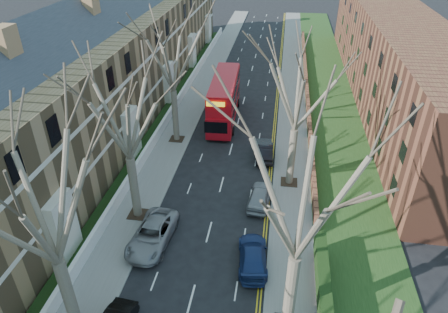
% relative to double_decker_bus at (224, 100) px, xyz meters
% --- Properties ---
extents(pavement_left, '(3.00, 102.00, 0.12)m').
position_rel_double_decker_bus_xyz_m(pavement_left, '(-4.36, 5.49, -2.25)').
color(pavement_left, slate).
rests_on(pavement_left, ground).
extents(pavement_right, '(3.00, 102.00, 0.12)m').
position_rel_double_decker_bus_xyz_m(pavement_right, '(7.64, 5.49, -2.25)').
color(pavement_right, slate).
rests_on(pavement_right, ground).
extents(terrace_left, '(9.70, 78.00, 13.60)m').
position_rel_double_decker_bus_xyz_m(terrace_left, '(-12.00, -2.51, 3.22)').
color(terrace_left, olive).
rests_on(terrace_left, ground).
extents(flats_right, '(13.97, 54.00, 10.00)m').
position_rel_double_decker_bus_xyz_m(flats_right, '(19.10, 9.49, 2.67)').
color(flats_right, brown).
rests_on(flats_right, ground).
extents(front_wall_left, '(0.30, 78.00, 1.00)m').
position_rel_double_decker_bus_xyz_m(front_wall_left, '(-6.01, -2.51, -1.69)').
color(front_wall_left, white).
rests_on(front_wall_left, ground).
extents(grass_verge_right, '(6.00, 102.00, 0.06)m').
position_rel_double_decker_bus_xyz_m(grass_verge_right, '(12.14, 5.49, -2.16)').
color(grass_verge_right, '#1C3914').
rests_on(grass_verge_right, ground).
extents(tree_left_mid, '(10.50, 10.50, 14.71)m').
position_rel_double_decker_bus_xyz_m(tree_left_mid, '(-4.06, -27.51, 7.25)').
color(tree_left_mid, brown).
rests_on(tree_left_mid, ground).
extents(tree_left_far, '(10.15, 10.15, 14.22)m').
position_rel_double_decker_bus_xyz_m(tree_left_far, '(-4.06, -17.51, 6.93)').
color(tree_left_far, brown).
rests_on(tree_left_far, ground).
extents(tree_left_dist, '(10.50, 10.50, 14.71)m').
position_rel_double_decker_bus_xyz_m(tree_left_dist, '(-4.06, -5.51, 7.25)').
color(tree_left_dist, brown).
rests_on(tree_left_dist, ground).
extents(tree_right_mid, '(10.50, 10.50, 14.71)m').
position_rel_double_decker_bus_xyz_m(tree_right_mid, '(7.34, -25.51, 7.25)').
color(tree_right_mid, brown).
rests_on(tree_right_mid, ground).
extents(tree_right_far, '(10.15, 10.15, 14.22)m').
position_rel_double_decker_bus_xyz_m(tree_right_far, '(7.34, -11.51, 6.93)').
color(tree_right_far, brown).
rests_on(tree_right_far, ground).
extents(double_decker_bus, '(3.18, 11.32, 4.69)m').
position_rel_double_decker_bus_xyz_m(double_decker_bus, '(0.00, 0.00, 0.00)').
color(double_decker_bus, '#AD0C15').
rests_on(double_decker_bus, ground).
extents(car_left_far, '(2.86, 5.54, 1.50)m').
position_rel_double_decker_bus_xyz_m(car_left_far, '(-2.04, -20.15, -1.56)').
color(car_left_far, gray).
rests_on(car_left_far, ground).
extents(car_right_near, '(2.33, 4.76, 1.33)m').
position_rel_double_decker_bus_xyz_m(car_right_near, '(5.04, -21.07, -1.64)').
color(car_right_near, navy).
rests_on(car_right_near, ground).
extents(car_right_mid, '(2.05, 4.31, 1.42)m').
position_rel_double_decker_bus_xyz_m(car_right_mid, '(5.05, -14.62, -1.60)').
color(car_right_mid, gray).
rests_on(car_right_mid, ground).
extents(car_right_far, '(1.88, 4.54, 1.46)m').
position_rel_double_decker_bus_xyz_m(car_right_far, '(4.92, -7.44, -1.58)').
color(car_right_far, black).
rests_on(car_right_far, ground).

